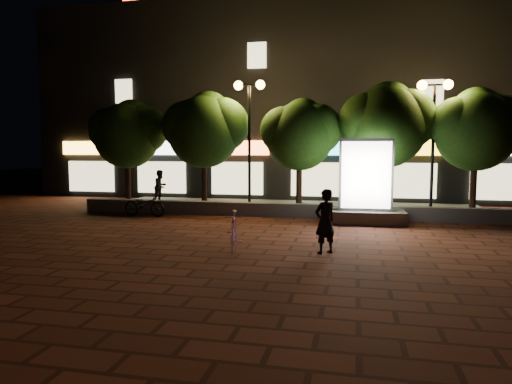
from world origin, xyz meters
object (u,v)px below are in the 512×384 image
(ad_kiosk, at_px, (365,189))
(scooter_parked, at_px, (145,205))
(street_lamp_right, at_px, (434,112))
(tree_far_left, at_px, (129,132))
(tree_mid, at_px, (301,132))
(scooter_pink, at_px, (234,230))
(pedestrian, at_px, (161,186))
(rider, at_px, (325,221))
(street_lamp_left, at_px, (249,112))
(tree_right, at_px, (387,122))
(tree_far_right, at_px, (477,126))
(tree_left, at_px, (205,127))

(ad_kiosk, xyz_separation_m, scooter_parked, (-8.11, -0.10, -0.72))
(street_lamp_right, relative_size, ad_kiosk, 1.72)
(tree_far_left, bearing_deg, ad_kiosk, -13.31)
(street_lamp_right, height_order, scooter_parked, street_lamp_right)
(tree_mid, relative_size, scooter_pink, 2.83)
(pedestrian, bearing_deg, street_lamp_right, -83.06)
(ad_kiosk, distance_m, rider, 5.02)
(street_lamp_left, bearing_deg, tree_mid, 7.31)
(tree_right, relative_size, scooter_pink, 3.18)
(ad_kiosk, height_order, scooter_pink, ad_kiosk)
(tree_far_right, relative_size, scooter_parked, 2.81)
(scooter_parked, bearing_deg, tree_far_right, -73.03)
(tree_mid, height_order, scooter_pink, tree_mid)
(tree_right, height_order, scooter_pink, tree_right)
(street_lamp_right, xyz_separation_m, scooter_parked, (-10.56, -2.20, -3.45))
(scooter_pink, bearing_deg, pedestrian, 111.62)
(street_lamp_right, height_order, scooter_pink, street_lamp_right)
(tree_right, xyz_separation_m, scooter_pink, (-4.13, -7.26, -3.09))
(tree_mid, bearing_deg, scooter_parked, -156.32)
(tree_right, height_order, street_lamp_right, tree_right)
(tree_right, bearing_deg, tree_mid, -180.00)
(tree_mid, xyz_separation_m, rider, (1.46, -7.26, -2.43))
(ad_kiosk, bearing_deg, tree_far_right, 30.50)
(tree_far_left, xyz_separation_m, tree_mid, (7.50, -0.00, -0.08))
(tree_left, xyz_separation_m, street_lamp_left, (1.95, -0.26, 0.58))
(pedestrian, bearing_deg, tree_far_right, -81.06)
(scooter_pink, distance_m, pedestrian, 10.28)
(scooter_pink, xyz_separation_m, rider, (2.28, 0.00, 0.31))
(tree_far_left, xyz_separation_m, scooter_parked, (1.88, -2.46, -2.85))
(tree_far_right, height_order, street_lamp_right, street_lamp_right)
(tree_left, relative_size, ad_kiosk, 1.69)
(tree_right, distance_m, ad_kiosk, 3.46)
(scooter_parked, xyz_separation_m, pedestrian, (-0.99, 3.69, 0.39))
(tree_far_left, relative_size, tree_right, 0.91)
(rider, bearing_deg, street_lamp_left, -103.34)
(scooter_pink, xyz_separation_m, pedestrian, (-5.78, 8.49, 0.36))
(tree_far_right, relative_size, rider, 3.02)
(tree_far_right, bearing_deg, scooter_pink, -135.25)
(street_lamp_left, bearing_deg, ad_kiosk, -24.81)
(tree_far_right, height_order, pedestrian, tree_far_right)
(tree_far_left, xyz_separation_m, scooter_pink, (6.68, -7.26, -2.81))
(tree_left, height_order, tree_far_right, tree_left)
(scooter_pink, distance_m, scooter_parked, 6.78)
(tree_right, relative_size, rider, 3.21)
(tree_mid, distance_m, street_lamp_right, 5.00)
(tree_far_right, xyz_separation_m, scooter_pink, (-7.33, -7.26, -2.89))
(tree_left, distance_m, tree_mid, 4.00)
(street_lamp_right, bearing_deg, tree_left, 178.32)
(tree_mid, relative_size, street_lamp_left, 0.87)
(tree_left, xyz_separation_m, tree_mid, (4.00, -0.00, -0.23))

